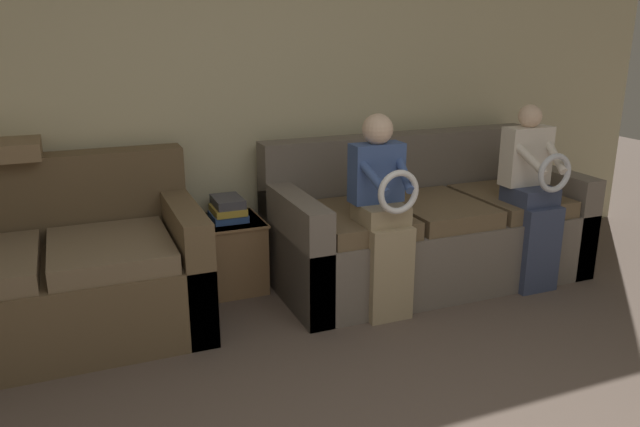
{
  "coord_description": "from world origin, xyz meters",
  "views": [
    {
      "loc": [
        -1.16,
        -1.04,
        1.7
      ],
      "look_at": [
        0.01,
        1.81,
        0.76
      ],
      "focal_mm": 35.0,
      "sensor_mm": 36.0,
      "label": 1
    }
  ],
  "objects_px": {
    "side_shelf": "(229,253)",
    "book_stack": "(228,209)",
    "couch_side": "(47,278)",
    "child_right_seated": "(533,191)",
    "child_left_seated": "(383,207)",
    "throw_pillow": "(2,149)",
    "couch_main": "(424,229)"
  },
  "relations": [
    {
      "from": "side_shelf",
      "to": "throw_pillow",
      "type": "xyz_separation_m",
      "value": [
        -1.26,
        0.11,
        0.78
      ]
    },
    {
      "from": "couch_main",
      "to": "side_shelf",
      "type": "height_order",
      "value": "couch_main"
    },
    {
      "from": "child_right_seated",
      "to": "side_shelf",
      "type": "bearing_deg",
      "value": 159.27
    },
    {
      "from": "child_left_seated",
      "to": "throw_pillow",
      "type": "height_order",
      "value": "child_left_seated"
    },
    {
      "from": "couch_side",
      "to": "child_right_seated",
      "type": "bearing_deg",
      "value": -8.93
    },
    {
      "from": "couch_main",
      "to": "book_stack",
      "type": "distance_m",
      "value": 1.36
    },
    {
      "from": "couch_main",
      "to": "side_shelf",
      "type": "relative_size",
      "value": 4.46
    },
    {
      "from": "couch_main",
      "to": "child_right_seated",
      "type": "relative_size",
      "value": 1.76
    },
    {
      "from": "couch_main",
      "to": "throw_pillow",
      "type": "height_order",
      "value": "throw_pillow"
    },
    {
      "from": "child_left_seated",
      "to": "book_stack",
      "type": "bearing_deg",
      "value": 136.88
    },
    {
      "from": "couch_main",
      "to": "child_right_seated",
      "type": "height_order",
      "value": "child_right_seated"
    },
    {
      "from": "couch_side",
      "to": "child_right_seated",
      "type": "distance_m",
      "value": 3.03
    },
    {
      "from": "child_left_seated",
      "to": "throw_pillow",
      "type": "xyz_separation_m",
      "value": [
        -2.03,
        0.81,
        0.35
      ]
    },
    {
      "from": "couch_side",
      "to": "throw_pillow",
      "type": "height_order",
      "value": "throw_pillow"
    },
    {
      "from": "couch_side",
      "to": "book_stack",
      "type": "xyz_separation_m",
      "value": [
        1.11,
        0.25,
        0.21
      ]
    },
    {
      "from": "couch_main",
      "to": "child_left_seated",
      "type": "height_order",
      "value": "child_left_seated"
    },
    {
      "from": "couch_side",
      "to": "throw_pillow",
      "type": "relative_size",
      "value": 4.1
    },
    {
      "from": "child_right_seated",
      "to": "throw_pillow",
      "type": "xyz_separation_m",
      "value": [
        -3.13,
        0.81,
        0.36
      ]
    },
    {
      "from": "book_stack",
      "to": "throw_pillow",
      "type": "bearing_deg",
      "value": 175.4
    },
    {
      "from": "couch_side",
      "to": "child_left_seated",
      "type": "bearing_deg",
      "value": -13.98
    },
    {
      "from": "child_right_seated",
      "to": "couch_main",
      "type": "bearing_deg",
      "value": 142.86
    },
    {
      "from": "book_stack",
      "to": "throw_pillow",
      "type": "distance_m",
      "value": 1.36
    },
    {
      "from": "child_left_seated",
      "to": "side_shelf",
      "type": "height_order",
      "value": "child_left_seated"
    },
    {
      "from": "couch_side",
      "to": "child_left_seated",
      "type": "xyz_separation_m",
      "value": [
        1.87,
        -0.46,
        0.33
      ]
    },
    {
      "from": "couch_side",
      "to": "book_stack",
      "type": "bearing_deg",
      "value": 12.49
    },
    {
      "from": "couch_side",
      "to": "throw_pillow",
      "type": "bearing_deg",
      "value": 114.83
    },
    {
      "from": "couch_main",
      "to": "book_stack",
      "type": "relative_size",
      "value": 7.95
    },
    {
      "from": "side_shelf",
      "to": "book_stack",
      "type": "xyz_separation_m",
      "value": [
        0.01,
        0.0,
        0.3
      ]
    },
    {
      "from": "couch_main",
      "to": "throw_pillow",
      "type": "distance_m",
      "value": 2.7
    },
    {
      "from": "throw_pillow",
      "to": "child_right_seated",
      "type": "bearing_deg",
      "value": -14.57
    },
    {
      "from": "couch_side",
      "to": "book_stack",
      "type": "relative_size",
      "value": 6.31
    },
    {
      "from": "child_left_seated",
      "to": "side_shelf",
      "type": "xyz_separation_m",
      "value": [
        -0.77,
        0.71,
        -0.43
      ]
    }
  ]
}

